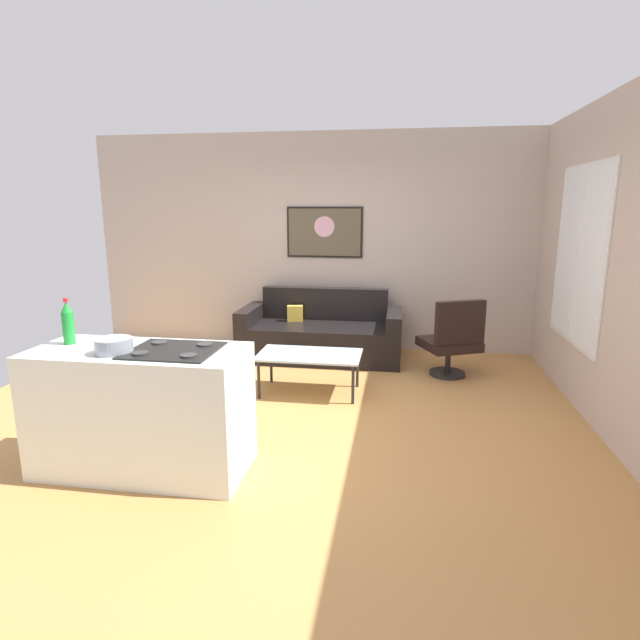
# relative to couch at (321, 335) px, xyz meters

# --- Properties ---
(ground) EXTENTS (6.40, 6.40, 0.04)m
(ground) POSITION_rel_couch_xyz_m (0.04, -1.87, -0.31)
(ground) COLOR #BC8446
(back_wall) EXTENTS (6.40, 0.05, 2.80)m
(back_wall) POSITION_rel_couch_xyz_m (0.04, 0.55, 1.11)
(back_wall) COLOR #BAA99B
(back_wall) RESTS_ON ground
(right_wall) EXTENTS (0.05, 6.40, 2.80)m
(right_wall) POSITION_rel_couch_xyz_m (2.67, -1.57, 1.11)
(right_wall) COLOR #BEA798
(right_wall) RESTS_ON ground
(couch) EXTENTS (1.99, 0.87, 0.84)m
(couch) POSITION_rel_couch_xyz_m (0.00, 0.00, 0.00)
(couch) COLOR black
(couch) RESTS_ON ground
(coffee_table) EXTENTS (1.04, 0.58, 0.41)m
(coffee_table) POSITION_rel_couch_xyz_m (0.08, -1.26, 0.09)
(coffee_table) COLOR silver
(coffee_table) RESTS_ON ground
(armchair) EXTENTS (0.74, 0.73, 0.89)m
(armchair) POSITION_rel_couch_xyz_m (1.55, -0.54, 0.14)
(armchair) COLOR black
(armchair) RESTS_ON ground
(kitchen_counter) EXTENTS (1.49, 0.66, 0.92)m
(kitchen_counter) POSITION_rel_couch_xyz_m (-0.82, -2.98, 0.16)
(kitchen_counter) COLOR white
(kitchen_counter) RESTS_ON ground
(soda_bottle) EXTENTS (0.08, 0.08, 0.33)m
(soda_bottle) POSITION_rel_couch_xyz_m (-1.38, -2.91, 0.76)
(soda_bottle) COLOR #1D8D31
(soda_bottle) RESTS_ON kitchen_counter
(mixing_bowl) EXTENTS (0.25, 0.25, 0.10)m
(mixing_bowl) POSITION_rel_couch_xyz_m (-0.93, -3.09, 0.66)
(mixing_bowl) COLOR #8A919D
(mixing_bowl) RESTS_ON kitchen_counter
(wall_painting) EXTENTS (0.99, 0.03, 0.65)m
(wall_painting) POSITION_rel_couch_xyz_m (-0.04, 0.51, 1.25)
(wall_painting) COLOR black
(window) EXTENTS (0.03, 1.37, 1.70)m
(window) POSITION_rel_couch_xyz_m (2.63, -0.97, 1.12)
(window) COLOR silver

